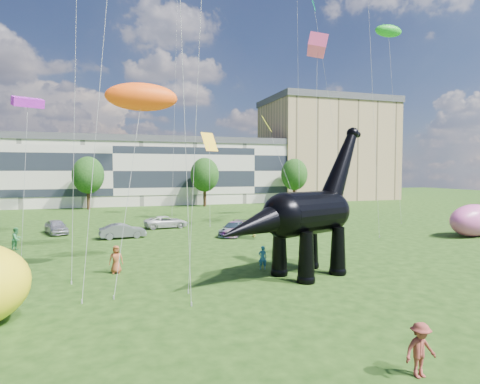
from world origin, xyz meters
name	(u,v)px	position (x,y,z in m)	size (l,w,h in m)	color
ground	(278,296)	(0.00, 0.00, 0.00)	(220.00, 220.00, 0.00)	#16330C
terrace_row	(113,174)	(-8.00, 62.00, 6.00)	(78.00, 11.00, 12.00)	beige
apartment_block	(327,152)	(40.00, 65.00, 11.00)	(28.00, 18.00, 22.00)	tan
tree_mid_left	(88,172)	(-12.00, 53.00, 6.29)	(5.20, 5.20, 9.44)	#382314
tree_mid_right	(205,172)	(8.00, 53.00, 6.29)	(5.20, 5.20, 9.44)	#382314
tree_far_right	(294,172)	(26.00, 53.00, 6.29)	(5.20, 5.20, 9.44)	#382314
dinosaur_sculpture	(303,216)	(3.01, 3.22, 3.71)	(11.75, 6.09, 9.82)	black
car_silver	(56,227)	(-13.70, 25.91, 0.75)	(1.76, 4.37, 1.49)	#B1B0B5
car_grey	(123,231)	(-7.24, 21.10, 0.71)	(1.50, 4.31, 1.42)	slate
car_white	(166,222)	(-2.35, 26.94, 0.68)	(2.26, 4.90, 1.36)	silver
car_dark	(234,229)	(3.45, 19.40, 0.69)	(1.94, 4.78, 1.39)	#595960
gazebo_near	(295,204)	(15.09, 29.59, 2.04)	(5.27, 5.27, 2.91)	white
gazebo_far	(328,202)	(21.27, 31.71, 2.02)	(5.39, 5.39, 2.87)	white
inflatable_pink	(473,220)	(25.99, 11.78, 1.59)	(6.37, 3.19, 3.19)	#DC55A3
visitors	(153,243)	(-5.21, 12.60, 0.87)	(45.26, 32.64, 1.88)	#A75D53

